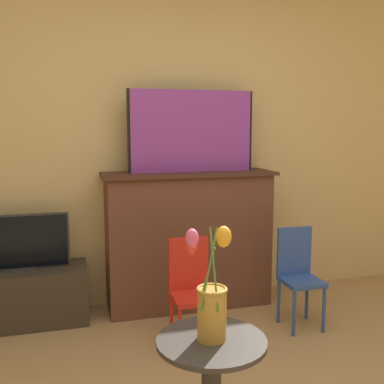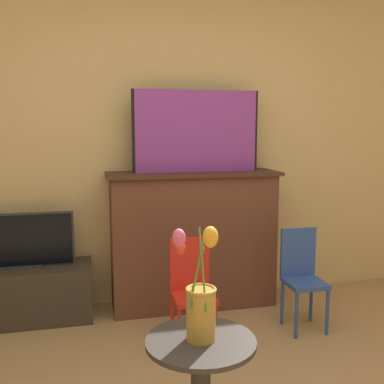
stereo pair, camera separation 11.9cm
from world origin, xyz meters
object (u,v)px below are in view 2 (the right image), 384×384
object	(u,v)px
painting	(196,131)
tv_monitor	(21,241)
vase_tulips	(200,302)
chair_red	(191,286)
chair_blue	(302,273)

from	to	relation	value
painting	tv_monitor	bearing A→B (deg)	-179.06
tv_monitor	vase_tulips	bearing A→B (deg)	-62.06
painting	vase_tulips	bearing A→B (deg)	-103.20
tv_monitor	chair_red	distance (m)	1.29
painting	chair_red	distance (m)	1.19
painting	tv_monitor	distance (m)	1.51
painting	tv_monitor	size ratio (longest dim) A/B	1.31
chair_red	chair_blue	distance (m)	0.81
painting	tv_monitor	xyz separation A→B (m)	(-1.30, -0.02, -0.78)
chair_red	chair_blue	bearing A→B (deg)	5.76
chair_red	vase_tulips	distance (m)	1.13
painting	vase_tulips	size ratio (longest dim) A/B	2.01
tv_monitor	chair_red	world-z (taller)	tv_monitor
chair_blue	vase_tulips	size ratio (longest dim) A/B	1.43
tv_monitor	chair_blue	xyz separation A→B (m)	(1.92, -0.55, -0.20)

